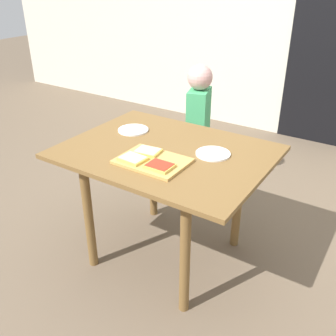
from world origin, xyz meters
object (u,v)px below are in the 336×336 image
pizza_slice_near_right (160,166)px  child_left (198,121)px  cutting_board (153,161)px  plate_white_left (133,130)px  plate_white_right (213,154)px  pizza_slice_near_left (133,159)px  pizza_slice_far_left (148,151)px  dining_table (166,166)px

pizza_slice_near_right → child_left: child_left is taller
cutting_board → plate_white_left: bearing=140.4°
plate_white_right → child_left: child_left is taller
cutting_board → plate_white_right: bearing=49.2°
cutting_board → pizza_slice_near_right: (0.08, -0.05, 0.02)m
pizza_slice_near_right → pizza_slice_near_left: 0.16m
plate_white_left → plate_white_right: size_ratio=1.00×
pizza_slice_far_left → dining_table: bearing=67.7°
cutting_board → plate_white_left: 0.45m
pizza_slice_near_right → dining_table: bearing=115.7°
pizza_slice_near_right → pizza_slice_far_left: bearing=144.3°
dining_table → plate_white_left: 0.36m
cutting_board → child_left: (-0.27, 0.98, -0.15)m
pizza_slice_far_left → plate_white_left: size_ratio=0.77×
child_left → plate_white_left: bearing=-95.8°
plate_white_right → child_left: 0.89m
pizza_slice_near_left → cutting_board: bearing=34.6°
pizza_slice_far_left → child_left: child_left is taller
cutting_board → plate_white_right: size_ratio=1.90×
pizza_slice_near_left → child_left: 1.07m
dining_table → plate_white_left: bearing=158.9°
dining_table → pizza_slice_near_right: pizza_slice_near_right is taller
dining_table → plate_white_right: bearing=19.9°
pizza_slice_near_right → pizza_slice_near_left: same height
pizza_slice_far_left → pizza_slice_near_right: same height
cutting_board → pizza_slice_near_left: pizza_slice_near_left is taller
pizza_slice_near_right → plate_white_left: size_ratio=0.71×
pizza_slice_near_right → child_left: 1.10m
child_left → pizza_slice_near_left: bearing=-79.5°
cutting_board → plate_white_left: (-0.34, 0.28, -0.00)m
dining_table → pizza_slice_near_right: (0.10, -0.21, 0.12)m
cutting_board → child_left: 1.03m
pizza_slice_near_right → child_left: bearing=108.7°
dining_table → pizza_slice_far_left: size_ratio=7.81×
pizza_slice_far_left → pizza_slice_near_right: size_ratio=1.09×
dining_table → plate_white_right: size_ratio=6.01×
plate_white_left → plate_white_right: 0.56m
dining_table → child_left: bearing=106.9°
pizza_slice_near_left → plate_white_right: (0.30, 0.30, -0.02)m
pizza_slice_near_left → plate_white_left: pizza_slice_near_left is taller
dining_table → plate_white_left: (-0.32, 0.12, 0.11)m
pizza_slice_near_right → plate_white_left: 0.54m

